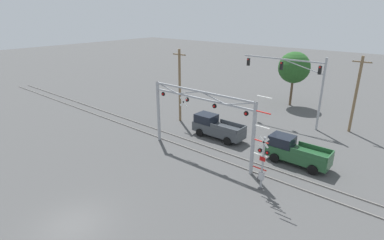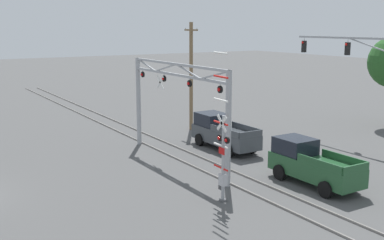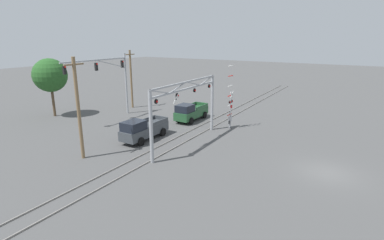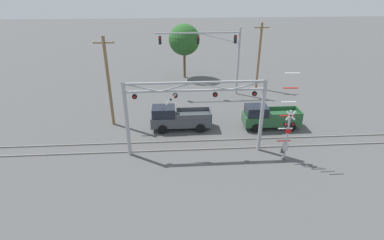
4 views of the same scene
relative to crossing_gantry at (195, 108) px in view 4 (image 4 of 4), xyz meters
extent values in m
cube|color=gray|center=(0.01, 0.28, -3.82)|extent=(80.00, 0.08, 0.10)
cube|color=gray|center=(0.01, 1.72, -3.82)|extent=(80.00, 0.08, 0.10)
cylinder|color=#9EA0A5|center=(-5.21, 0.00, -0.88)|extent=(0.30, 0.30, 5.97)
cylinder|color=#9EA0A5|center=(5.23, 0.00, -0.88)|extent=(0.30, 0.30, 5.97)
cube|color=#9EA0A5|center=(0.01, 0.00, 1.41)|extent=(10.73, 0.14, 0.14)
cube|color=#9EA0A5|center=(0.01, 0.00, 2.03)|extent=(10.73, 0.14, 0.14)
cube|color=#9EA0A5|center=(-3.90, 0.00, 1.72)|extent=(2.63, 0.08, 0.70)
cube|color=#9EA0A5|center=(-1.29, 0.00, 1.72)|extent=(2.63, 0.08, 0.70)
cube|color=#9EA0A5|center=(1.31, 0.00, 1.72)|extent=(2.63, 0.08, 0.70)
cube|color=#9EA0A5|center=(3.92, 0.00, 1.72)|extent=(2.63, 0.08, 0.70)
cylinder|color=black|center=(-4.46, 0.00, 1.05)|extent=(0.38, 0.10, 0.38)
sphere|color=red|center=(-4.46, -0.07, 1.05)|extent=(0.18, 0.18, 0.18)
cylinder|color=#9EA0A5|center=(-4.46, 0.00, 1.29)|extent=(0.04, 0.04, 0.10)
cylinder|color=black|center=(-1.48, 0.00, 1.05)|extent=(0.38, 0.10, 0.38)
sphere|color=red|center=(-1.48, -0.07, 1.05)|extent=(0.18, 0.18, 0.18)
cylinder|color=#9EA0A5|center=(-1.48, 0.00, 1.29)|extent=(0.04, 0.04, 0.10)
cylinder|color=black|center=(1.50, 0.00, 1.05)|extent=(0.38, 0.10, 0.38)
sphere|color=red|center=(1.50, -0.07, 1.05)|extent=(0.18, 0.18, 0.18)
cylinder|color=#9EA0A5|center=(1.50, 0.00, 1.29)|extent=(0.04, 0.04, 0.10)
cylinder|color=black|center=(4.48, 0.00, 1.05)|extent=(0.38, 0.10, 0.38)
sphere|color=red|center=(4.48, -0.07, 1.05)|extent=(0.18, 0.18, 0.18)
cylinder|color=#9EA0A5|center=(4.48, 0.00, 1.29)|extent=(0.04, 0.04, 0.10)
cube|color=white|center=(-1.82, -0.10, 0.79)|extent=(0.88, 0.03, 0.88)
cube|color=white|center=(-1.82, -0.10, 0.79)|extent=(0.88, 0.03, 0.88)
cylinder|color=black|center=(-1.82, -0.12, 0.79)|extent=(0.04, 0.04, 0.02)
cylinder|color=#9EA0A5|center=(6.86, -1.45, -1.82)|extent=(0.16, 0.16, 4.10)
cylinder|color=#59595B|center=(6.86, -1.45, -3.82)|extent=(0.35, 0.35, 0.10)
cube|color=white|center=(6.86, -1.56, -0.12)|extent=(0.78, 0.03, 0.78)
cube|color=white|center=(6.86, -1.56, -0.12)|extent=(0.78, 0.03, 0.78)
cylinder|color=black|center=(6.86, -1.58, -0.12)|extent=(0.04, 0.04, 0.02)
cylinder|color=black|center=(6.58, -1.45, -0.87)|extent=(0.32, 0.09, 0.32)
sphere|color=red|center=(6.58, -1.51, -0.87)|extent=(0.16, 0.16, 0.16)
cylinder|color=black|center=(7.14, -1.45, -0.87)|extent=(0.32, 0.09, 0.32)
sphere|color=red|center=(7.14, -1.51, -0.87)|extent=(0.16, 0.16, 0.16)
cube|color=#9EA0A5|center=(6.86, -1.45, -0.87)|extent=(0.64, 0.06, 0.06)
cube|color=red|center=(6.86, -1.55, -1.42)|extent=(0.44, 0.02, 0.32)
cube|color=#B2B2B7|center=(6.86, -1.45, -2.82)|extent=(0.36, 0.28, 0.56)
cylinder|color=red|center=(6.67, -1.45, -2.29)|extent=(1.07, 0.09, 0.11)
cylinder|color=white|center=(6.65, -1.45, -1.22)|extent=(1.07, 0.09, 0.11)
cylinder|color=red|center=(6.63, -1.45, -0.16)|extent=(1.07, 0.09, 0.11)
cylinder|color=white|center=(6.61, -1.45, 0.90)|extent=(1.07, 0.09, 0.11)
cylinder|color=red|center=(6.59, -1.45, 1.96)|extent=(1.07, 0.09, 0.11)
cylinder|color=white|center=(6.57, -1.45, 3.03)|extent=(1.07, 0.09, 0.11)
cube|color=#3F3F42|center=(6.69, -1.45, -3.17)|extent=(0.24, 0.12, 0.36)
cylinder|color=#9EA0A5|center=(6.03, 13.00, 0.06)|extent=(0.24, 0.24, 7.86)
cube|color=#9EA0A5|center=(1.32, 13.00, 3.39)|extent=(9.42, 0.14, 0.14)
cube|color=#9EA0A5|center=(3.67, 13.00, 2.79)|extent=(4.73, 0.08, 1.28)
cylinder|color=#9EA0A5|center=(-2.89, 13.00, 3.24)|extent=(0.04, 0.04, 0.30)
cube|color=black|center=(-2.89, 13.00, 2.65)|extent=(0.30, 0.26, 0.89)
sphere|color=red|center=(-2.89, 12.83, 2.96)|extent=(0.18, 0.18, 0.18)
cylinder|color=#9EA0A5|center=(1.32, 13.00, 3.24)|extent=(0.04, 0.04, 0.30)
cube|color=black|center=(1.32, 13.00, 2.65)|extent=(0.30, 0.26, 0.89)
sphere|color=red|center=(1.32, 12.83, 2.96)|extent=(0.18, 0.18, 0.18)
cylinder|color=#9EA0A5|center=(5.53, 13.00, 3.24)|extent=(0.04, 0.04, 0.30)
cube|color=black|center=(5.53, 13.00, 2.65)|extent=(0.30, 0.26, 0.89)
sphere|color=red|center=(5.53, 12.83, 2.96)|extent=(0.18, 0.18, 0.18)
cube|color=#3D4247|center=(-0.95, 4.26, -2.99)|extent=(5.54, 1.83, 0.94)
cube|color=black|center=(-2.54, 4.26, -2.09)|extent=(2.07, 1.68, 0.86)
cube|color=#3D4247|center=(0.18, 3.38, -2.32)|extent=(3.07, 0.08, 0.39)
cube|color=#3D4247|center=(0.18, 5.13, -2.32)|extent=(3.07, 0.08, 0.39)
cube|color=#3D4247|center=(1.77, 4.26, -2.32)|extent=(0.10, 1.75, 0.39)
cylinder|color=black|center=(-2.67, 3.33, -3.46)|extent=(0.82, 0.24, 0.82)
cylinder|color=black|center=(-2.67, 5.18, -3.46)|extent=(0.82, 0.24, 0.82)
cylinder|color=black|center=(0.77, 3.33, -3.46)|extent=(0.82, 0.24, 0.82)
cylinder|color=black|center=(0.77, 5.18, -3.46)|extent=(0.82, 0.24, 0.82)
cube|color=#23512D|center=(7.46, 3.91, -2.99)|extent=(5.23, 1.83, 0.94)
cube|color=black|center=(5.97, 3.91, -2.09)|extent=(1.95, 1.68, 0.86)
cube|color=#23512D|center=(8.54, 3.04, -2.32)|extent=(2.87, 0.08, 0.39)
cube|color=#23512D|center=(8.54, 4.79, -2.32)|extent=(2.87, 0.08, 0.39)
cube|color=#23512D|center=(10.02, 3.91, -2.32)|extent=(0.10, 1.75, 0.39)
cylinder|color=black|center=(5.84, 2.99, -3.46)|extent=(0.82, 0.24, 0.82)
cylinder|color=black|center=(5.84, 4.84, -3.46)|extent=(0.82, 0.24, 0.82)
cylinder|color=black|center=(9.08, 2.99, -3.46)|extent=(0.82, 0.24, 0.82)
cylinder|color=black|center=(9.08, 4.84, -3.46)|extent=(0.82, 0.24, 0.82)
cylinder|color=brown|center=(-7.42, 5.59, 0.31)|extent=(0.28, 0.28, 8.37)
cube|color=brown|center=(-7.42, 5.59, 3.90)|extent=(1.80, 0.12, 0.12)
cylinder|color=silver|center=(-8.24, 5.59, 4.00)|extent=(0.08, 0.08, 0.12)
cylinder|color=silver|center=(-6.60, 5.59, 4.00)|extent=(0.08, 0.08, 0.12)
cylinder|color=brown|center=(8.94, 14.75, 0.18)|extent=(0.28, 0.28, 8.10)
cube|color=brown|center=(8.94, 14.75, 3.63)|extent=(1.80, 0.12, 0.12)
cylinder|color=silver|center=(8.12, 14.75, 3.73)|extent=(0.08, 0.08, 0.12)
cylinder|color=silver|center=(9.76, 14.75, 3.73)|extent=(0.08, 0.08, 0.12)
cylinder|color=brown|center=(0.09, 20.01, -1.98)|extent=(0.32, 0.32, 3.78)
sphere|color=#265623|center=(0.09, 20.01, 1.37)|extent=(4.16, 4.16, 4.16)
camera|label=1|loc=(15.16, -19.24, 8.39)|focal=28.00mm
camera|label=2|loc=(24.35, -13.94, 4.25)|focal=45.00mm
camera|label=3|loc=(-22.78, -14.29, 5.95)|focal=28.00mm
camera|label=4|loc=(-1.64, -20.74, 8.99)|focal=28.00mm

